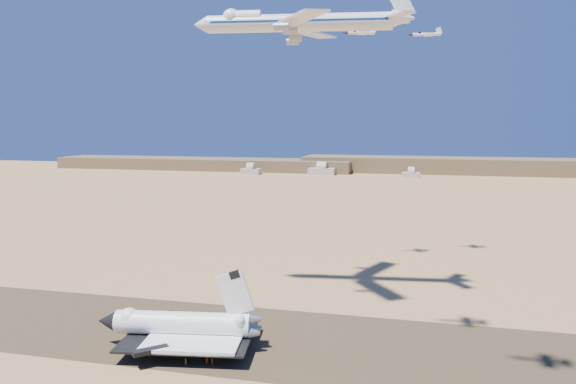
% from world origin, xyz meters
% --- Properties ---
extents(ground, '(1200.00, 1200.00, 0.00)m').
position_xyz_m(ground, '(0.00, 0.00, 0.00)').
color(ground, tan).
rests_on(ground, ground).
extents(runway, '(600.00, 50.00, 0.06)m').
position_xyz_m(runway, '(0.00, 0.00, 0.03)').
color(runway, brown).
rests_on(runway, ground).
extents(ridgeline, '(960.00, 90.00, 18.00)m').
position_xyz_m(ridgeline, '(65.32, 527.31, 7.63)').
color(ridgeline, brown).
rests_on(ridgeline, ground).
extents(hangars, '(200.50, 29.50, 30.00)m').
position_xyz_m(hangars, '(-64.00, 478.43, 4.83)').
color(hangars, '#B6B2A1').
rests_on(hangars, ground).
extents(shuttle, '(44.35, 31.59, 21.80)m').
position_xyz_m(shuttle, '(-6.80, -10.60, 5.86)').
color(shuttle, white).
rests_on(shuttle, runway).
extents(carrier_747, '(71.80, 55.08, 17.83)m').
position_xyz_m(carrier_747, '(11.81, 38.18, 91.90)').
color(carrier_747, white).
extents(crew_a, '(0.57, 0.76, 1.90)m').
position_xyz_m(crew_a, '(-1.04, -20.86, 1.01)').
color(crew_a, orange).
rests_on(crew_a, runway).
extents(crew_b, '(0.96, 0.93, 1.74)m').
position_xyz_m(crew_b, '(3.61, -18.51, 0.93)').
color(crew_b, orange).
rests_on(crew_b, runway).
extents(crew_c, '(1.20, 1.10, 1.85)m').
position_xyz_m(crew_c, '(5.18, -19.10, 0.98)').
color(crew_c, orange).
rests_on(crew_c, runway).
extents(chase_jet_c, '(13.48, 7.82, 3.43)m').
position_xyz_m(chase_jet_c, '(27.99, 89.50, 95.78)').
color(chase_jet_c, white).
extents(chase_jet_d, '(14.56, 8.07, 3.64)m').
position_xyz_m(chase_jet_d, '(53.63, 104.42, 96.47)').
color(chase_jet_d, white).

